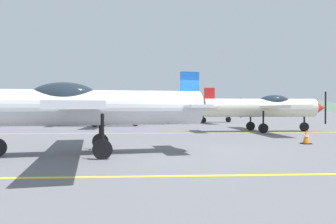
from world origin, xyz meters
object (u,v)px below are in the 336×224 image
(airplane_far, at_px, (103,107))
(airplane_back, at_px, (205,107))
(traffic_cone_front, at_px, (306,137))
(airplane_mid, at_px, (265,107))
(airplane_near, at_px, (85,106))

(airplane_far, relative_size, airplane_back, 0.99)
(airplane_far, bearing_deg, airplane_back, 33.29)
(airplane_back, height_order, traffic_cone_front, airplane_back)
(airplane_mid, distance_m, airplane_back, 13.06)
(airplane_near, xyz_separation_m, traffic_cone_front, (8.71, 2.54, -1.29))
(airplane_back, bearing_deg, airplane_near, -109.22)
(airplane_far, bearing_deg, traffic_cone_front, -52.51)
(airplane_near, xyz_separation_m, airplane_mid, (9.46, 9.48, 0.00))
(airplane_far, distance_m, traffic_cone_front, 17.21)
(airplane_back, bearing_deg, airplane_mid, -82.81)
(airplane_near, distance_m, traffic_cone_front, 9.17)
(airplane_near, relative_size, traffic_cone_front, 15.83)
(airplane_far, height_order, airplane_back, same)
(airplane_near, distance_m, airplane_mid, 13.39)
(airplane_near, bearing_deg, airplane_back, 70.78)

